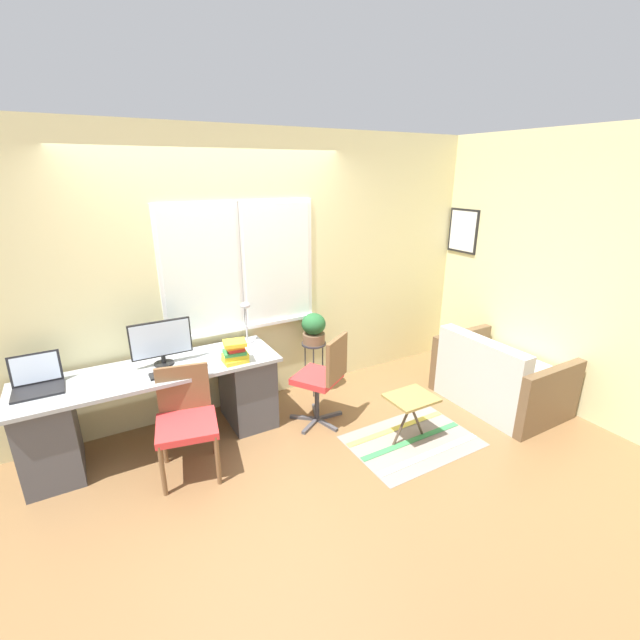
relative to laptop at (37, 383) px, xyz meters
The scene contains 17 objects.
ground_plane 1.81m from the laptop, 14.15° to the right, with size 14.00×14.00×0.00m, color brown.
wall_back_with_window 1.72m from the laptop, 11.45° to the left, with size 9.00×0.12×2.70m.
wall_right_with_picture 4.58m from the laptop, ahead, with size 0.08×9.00×2.70m.
desk 0.91m from the laptop, ahead, with size 2.11×0.64×0.73m.
laptop is the anchor object (origin of this frame).
monitor 0.94m from the laptop, ahead, with size 0.50×0.16×0.39m.
keyboard 0.99m from the laptop, 13.17° to the right, with size 0.39×0.12×0.02m.
mouse 1.24m from the laptop, ahead, with size 0.04×0.07×0.03m.
desk_lamp 1.75m from the laptop, ahead, with size 0.12×0.12×0.40m.
book_stack 1.50m from the laptop, 10.29° to the right, with size 0.23×0.20×0.20m.
desk_chair_wooden 1.14m from the laptop, 28.97° to the right, with size 0.53×0.54×0.85m.
office_chair_swivel 2.31m from the laptop, 12.25° to the right, with size 0.55×0.56×0.91m.
couch_loveseat 4.16m from the laptop, 14.91° to the right, with size 0.82×1.18×0.77m.
plant_stand 2.47m from the laptop, ahead, with size 0.26×0.26×0.58m.
potted_plant 2.46m from the laptop, ahead, with size 0.25×0.25×0.33m.
floor_rug_striped 3.11m from the laptop, 22.50° to the right, with size 1.13×0.78×0.01m.
folding_stool 3.01m from the laptop, 21.97° to the right, with size 0.40×0.34×0.45m.
Camera 1 is at (-1.15, -3.20, 2.32)m, focal length 24.00 mm.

